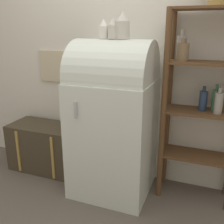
% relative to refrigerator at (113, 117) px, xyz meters
% --- Properties ---
extents(ground_plane, '(12.00, 12.00, 0.00)m').
position_rel_refrigerator_xyz_m(ground_plane, '(0.00, -0.21, -0.75)').
color(ground_plane, '#60564C').
extents(wall_back, '(7.00, 0.09, 2.70)m').
position_rel_refrigerator_xyz_m(wall_back, '(-0.00, 0.36, 0.60)').
color(wall_back, silver).
rests_on(wall_back, ground_plane).
extents(refrigerator, '(0.72, 0.70, 1.45)m').
position_rel_refrigerator_xyz_m(refrigerator, '(0.00, 0.00, 0.00)').
color(refrigerator, silver).
rests_on(refrigerator, ground_plane).
extents(suitcase_trunk, '(0.79, 0.42, 0.52)m').
position_rel_refrigerator_xyz_m(suitcase_trunk, '(-0.84, 0.09, -0.49)').
color(suitcase_trunk, '#423828').
rests_on(suitcase_trunk, ground_plane).
extents(shelf_unit, '(0.65, 0.31, 1.70)m').
position_rel_refrigerator_xyz_m(shelf_unit, '(0.75, 0.16, 0.22)').
color(shelf_unit, brown).
rests_on(shelf_unit, ground_plane).
extents(vase_left, '(0.08, 0.08, 0.16)m').
position_rel_refrigerator_xyz_m(vase_left, '(-0.09, 0.00, 0.77)').
color(vase_left, white).
rests_on(vase_left, refrigerator).
extents(vase_center, '(0.08, 0.08, 0.17)m').
position_rel_refrigerator_xyz_m(vase_center, '(0.00, -0.02, 0.78)').
color(vase_center, beige).
rests_on(vase_center, refrigerator).
extents(vase_right, '(0.12, 0.12, 0.22)m').
position_rel_refrigerator_xyz_m(vase_right, '(0.08, 0.01, 0.80)').
color(vase_right, beige).
rests_on(vase_right, refrigerator).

